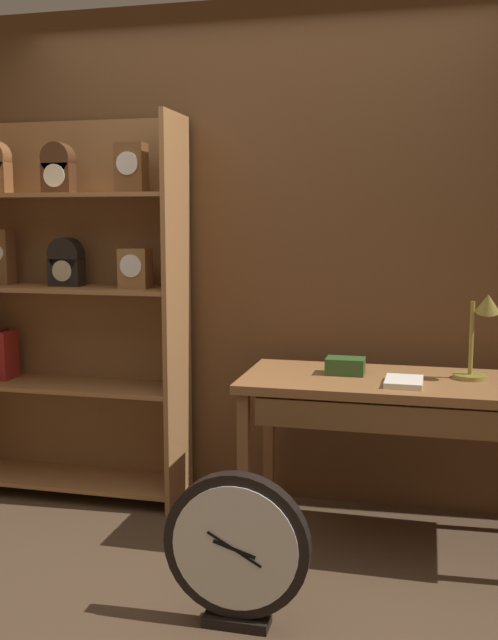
{
  "coord_description": "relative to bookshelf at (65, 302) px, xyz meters",
  "views": [
    {
      "loc": [
        0.86,
        -2.46,
        1.5
      ],
      "look_at": [
        0.07,
        0.8,
        1.03
      ],
      "focal_mm": 41.29,
      "sensor_mm": 36.0,
      "label": 1
    }
  ],
  "objects": [
    {
      "name": "open_repair_manual",
      "position": [
        1.81,
        -0.38,
        -0.26
      ],
      "size": [
        0.16,
        0.22,
        0.02
      ],
      "primitive_type": "cube",
      "rotation": [
        0.0,
        0.0,
        -0.02
      ],
      "color": "silver",
      "rests_on": "workbench"
    },
    {
      "name": "back_wood_panel",
      "position": [
        1.03,
        0.21,
        0.25
      ],
      "size": [
        4.8,
        0.05,
        2.6
      ],
      "primitive_type": "cube",
      "color": "brown",
      "rests_on": "ground"
    },
    {
      "name": "workbench",
      "position": [
        1.82,
        -0.29,
        -0.36
      ],
      "size": [
        1.49,
        0.63,
        0.78
      ],
      "color": "brown",
      "rests_on": "ground"
    },
    {
      "name": "round_clock_large",
      "position": [
        1.25,
        -1.12,
        -0.75
      ],
      "size": [
        0.55,
        0.11,
        0.59
      ],
      "color": "black",
      "rests_on": "ground"
    },
    {
      "name": "ground_plane",
      "position": [
        1.03,
        -1.12,
        -1.05
      ],
      "size": [
        10.0,
        10.0,
        0.0
      ],
      "primitive_type": "plane",
      "color": "#4C3826"
    },
    {
      "name": "desk_lamp",
      "position": [
        2.13,
        -0.21,
        -0.04
      ],
      "size": [
        0.19,
        0.19,
        0.41
      ],
      "color": "olive",
      "rests_on": "workbench"
    },
    {
      "name": "toolbox_small",
      "position": [
        1.53,
        -0.22,
        -0.23
      ],
      "size": [
        0.18,
        0.12,
        0.08
      ],
      "primitive_type": "cube",
      "color": "#2D5123",
      "rests_on": "workbench"
    },
    {
      "name": "bookshelf",
      "position": [
        0.0,
        0.0,
        0.0
      ],
      "size": [
        1.27,
        0.38,
        2.02
      ],
      "color": "#9E6B3D",
      "rests_on": "ground"
    }
  ]
}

